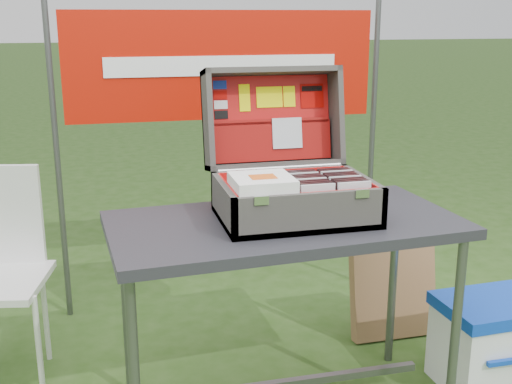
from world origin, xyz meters
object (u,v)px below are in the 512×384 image
object	(u,v)px
table	(284,319)
cooler	(490,343)
suitcase	(291,146)
cardboard_box	(393,292)

from	to	relation	value
table	cooler	distance (m)	0.94
suitcase	cardboard_box	bearing A→B (deg)	32.69
cooler	suitcase	bearing A→B (deg)	172.02
cooler	cardboard_box	size ratio (longest dim) A/B	0.98
cardboard_box	suitcase	bearing A→B (deg)	-147.73
suitcase	cooler	xyz separation A→B (m)	(0.88, -0.09, -0.88)
suitcase	cardboard_box	world-z (taller)	suitcase
table	cardboard_box	distance (m)	0.88
cooler	cardboard_box	bearing A→B (deg)	109.62
table	cardboard_box	size ratio (longest dim) A/B	2.87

